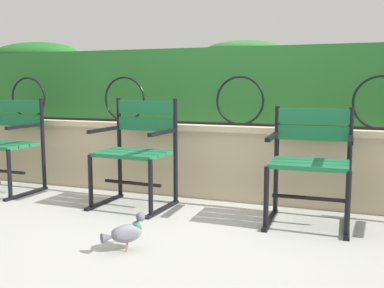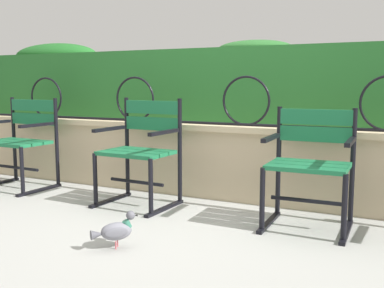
% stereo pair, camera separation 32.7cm
% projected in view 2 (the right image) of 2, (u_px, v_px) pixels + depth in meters
% --- Properties ---
extents(ground_plane, '(60.00, 60.00, 0.00)m').
position_uv_depth(ground_plane, '(189.00, 218.00, 3.44)').
color(ground_plane, '#9E9E99').
extents(stone_wall, '(7.74, 0.41, 0.64)m').
position_uv_depth(stone_wall, '(226.00, 160.00, 4.05)').
color(stone_wall, tan).
rests_on(stone_wall, ground).
extents(iron_arch_fence, '(7.19, 0.02, 0.42)m').
position_uv_depth(iron_arch_fence, '(193.00, 104.00, 4.05)').
color(iron_arch_fence, black).
rests_on(iron_arch_fence, stone_wall).
extents(hedge_row, '(7.59, 0.54, 0.82)m').
position_uv_depth(hedge_row, '(238.00, 82.00, 4.39)').
color(hedge_row, '#236028').
rests_on(hedge_row, stone_wall).
extents(park_chair_leftmost, '(0.65, 0.55, 0.86)m').
position_uv_depth(park_chair_leftmost, '(21.00, 139.00, 4.43)').
color(park_chair_leftmost, '#19663D').
rests_on(park_chair_leftmost, ground).
extents(park_chair_centre_left, '(0.61, 0.55, 0.88)m').
position_uv_depth(park_chair_centre_left, '(141.00, 148.00, 3.79)').
color(park_chair_centre_left, '#19663D').
rests_on(park_chair_centre_left, ground).
extents(park_chair_centre_right, '(0.58, 0.54, 0.83)m').
position_uv_depth(park_chair_centre_right, '(310.00, 162.00, 3.19)').
color(park_chair_centre_right, '#19663D').
rests_on(park_chair_centre_right, ground).
extents(pigeon_near_chairs, '(0.22, 0.24, 0.22)m').
position_uv_depth(pigeon_near_chairs, '(116.00, 230.00, 2.79)').
color(pigeon_near_chairs, slate).
rests_on(pigeon_near_chairs, ground).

